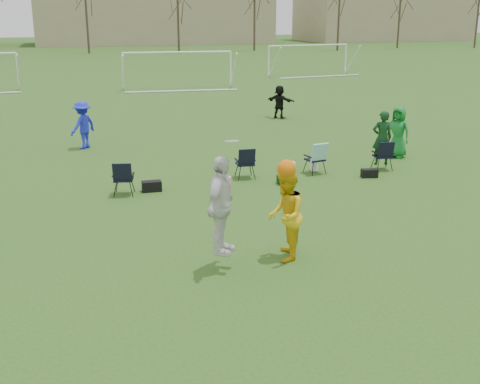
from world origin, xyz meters
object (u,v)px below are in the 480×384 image
object	(u,v)px
center_contest	(258,210)
goal_right	(309,51)
goal_mid	(178,59)
fielder_blue	(83,125)
fielder_black	(279,102)
fielder_green_far	(398,132)

from	to	relation	value
center_contest	goal_right	distance (m)	39.43
center_contest	goal_right	size ratio (longest dim) A/B	0.36
center_contest	goal_mid	world-z (taller)	center_contest
fielder_blue	goal_right	world-z (taller)	goal_right
fielder_black	goal_mid	size ratio (longest dim) A/B	0.22
fielder_blue	fielder_black	xyz separation A→B (m)	(9.42, 4.36, -0.10)
fielder_blue	fielder_black	size ratio (longest dim) A/B	1.12
goal_mid	fielder_black	bearing A→B (deg)	-75.66
fielder_black	fielder_green_far	bearing A→B (deg)	148.36
fielder_black	center_contest	size ratio (longest dim) A/B	0.60
fielder_blue	goal_right	bearing A→B (deg)	-172.32
fielder_blue	goal_mid	world-z (taller)	goal_mid
fielder_green_far	center_contest	xyz separation A→B (m)	(-7.67, -7.63, 0.25)
fielder_green_far	goal_mid	distance (m)	22.69
fielder_green_far	goal_right	xyz separation A→B (m)	(8.38, 28.38, 1.03)
fielder_blue	fielder_black	bearing A→B (deg)	161.13
goal_mid	goal_right	xyz separation A→B (m)	(12.00, 6.00, 0.00)
fielder_green_far	goal_mid	world-z (taller)	goal_mid
fielder_blue	fielder_green_far	xyz separation A→B (m)	(10.59, -4.61, 0.01)
fielder_black	center_contest	xyz separation A→B (m)	(-6.50, -16.60, 0.35)
fielder_black	goal_mid	bearing A→B (deg)	-28.73
fielder_blue	center_contest	size ratio (longest dim) A/B	0.67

